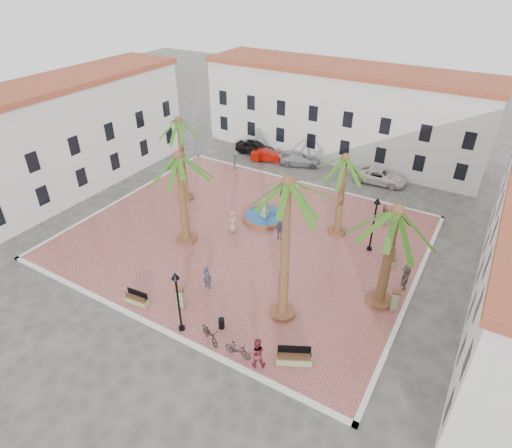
{
  "coord_description": "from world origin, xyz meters",
  "views": [
    {
      "loc": [
        15.08,
        -23.85,
        19.1
      ],
      "look_at": [
        1.0,
        0.0,
        1.6
      ],
      "focal_mm": 30.0,
      "sensor_mm": 36.0,
      "label": 1
    }
  ],
  "objects_px": {
    "fountain": "(265,216)",
    "pedestrian_east": "(405,277)",
    "palm_ne": "(345,167)",
    "cyclist_a": "(207,277)",
    "palm_sw": "(179,167)",
    "lamppost_s": "(177,292)",
    "bollard_e": "(395,300)",
    "bench_s": "(137,299)",
    "palm_nw": "(179,129)",
    "car_red": "(268,155)",
    "car_silver": "(300,160)",
    "bollard_se": "(181,296)",
    "bicycle_b": "(238,350)",
    "bollard_n": "(297,185)",
    "litter_bin": "(222,323)",
    "cyclist_b": "(257,353)",
    "car_white": "(380,176)",
    "pedestrian_fountain_b": "(280,230)",
    "palm_s": "(287,198)",
    "bench_e": "(391,256)",
    "bicycle_a": "(210,334)",
    "pedestrian_north": "(235,160)",
    "bench_se": "(294,358)",
    "pedestrian_fountain_a": "(233,221)",
    "car_black": "(255,147)",
    "palm_e": "(395,223)",
    "lamppost_e": "(375,215)",
    "bench_ne": "(386,216)"
  },
  "relations": [
    {
      "from": "cyclist_a",
      "to": "car_black",
      "type": "xyz_separation_m",
      "value": [
        -9.06,
        21.52,
        -0.26
      ]
    },
    {
      "from": "pedestrian_fountain_a",
      "to": "car_silver",
      "type": "xyz_separation_m",
      "value": [
        -1.03,
        14.61,
        -0.42
      ]
    },
    {
      "from": "fountain",
      "to": "bench_s",
      "type": "xyz_separation_m",
      "value": [
        -1.99,
        -13.13,
        -0.02
      ]
    },
    {
      "from": "palm_ne",
      "to": "cyclist_b",
      "type": "height_order",
      "value": "palm_ne"
    },
    {
      "from": "fountain",
      "to": "pedestrian_east",
      "type": "bearing_deg",
      "value": -13.39
    },
    {
      "from": "car_white",
      "to": "palm_ne",
      "type": "bearing_deg",
      "value": 175.35
    },
    {
      "from": "lamppost_s",
      "to": "bollard_se",
      "type": "height_order",
      "value": "lamppost_s"
    },
    {
      "from": "palm_sw",
      "to": "litter_bin",
      "type": "bearing_deg",
      "value": -39.51
    },
    {
      "from": "lamppost_s",
      "to": "pedestrian_fountain_b",
      "type": "relative_size",
      "value": 2.74
    },
    {
      "from": "pedestrian_east",
      "to": "car_red",
      "type": "relative_size",
      "value": 0.49
    },
    {
      "from": "pedestrian_east",
      "to": "car_red",
      "type": "xyz_separation_m",
      "value": [
        -18.19,
        13.9,
        -0.45
      ]
    },
    {
      "from": "car_red",
      "to": "car_silver",
      "type": "distance_m",
      "value": 3.58
    },
    {
      "from": "palm_sw",
      "to": "cyclist_a",
      "type": "height_order",
      "value": "palm_sw"
    },
    {
      "from": "bollard_e",
      "to": "bollard_n",
      "type": "bearing_deg",
      "value": 137.54
    },
    {
      "from": "palm_e",
      "to": "cyclist_a",
      "type": "relative_size",
      "value": 4.17
    },
    {
      "from": "palm_s",
      "to": "palm_ne",
      "type": "distance_m",
      "value": 10.77
    },
    {
      "from": "palm_ne",
      "to": "pedestrian_east",
      "type": "distance_m",
      "value": 8.95
    },
    {
      "from": "car_white",
      "to": "car_red",
      "type": "bearing_deg",
      "value": 90.97
    },
    {
      "from": "palm_s",
      "to": "litter_bin",
      "type": "xyz_separation_m",
      "value": [
        -2.58,
        -2.89,
        -7.89
      ]
    },
    {
      "from": "palm_ne",
      "to": "bicycle_a",
      "type": "relative_size",
      "value": 3.64
    },
    {
      "from": "palm_nw",
      "to": "palm_ne",
      "type": "relative_size",
      "value": 1.13
    },
    {
      "from": "litter_bin",
      "to": "car_white",
      "type": "height_order",
      "value": "car_white"
    },
    {
      "from": "palm_ne",
      "to": "cyclist_a",
      "type": "distance_m",
      "value": 12.82
    },
    {
      "from": "pedestrian_north",
      "to": "bench_se",
      "type": "bearing_deg",
      "value": -152.53
    },
    {
      "from": "cyclist_a",
      "to": "litter_bin",
      "type": "bearing_deg",
      "value": 136.45
    },
    {
      "from": "bicycle_b",
      "to": "car_black",
      "type": "relative_size",
      "value": 0.38
    },
    {
      "from": "palm_sw",
      "to": "bench_ne",
      "type": "distance_m",
      "value": 17.73
    },
    {
      "from": "pedestrian_north",
      "to": "bench_e",
      "type": "bearing_deg",
      "value": -124.72
    },
    {
      "from": "car_white",
      "to": "pedestrian_fountain_b",
      "type": "bearing_deg",
      "value": 161.23
    },
    {
      "from": "palm_ne",
      "to": "lamppost_s",
      "type": "xyz_separation_m",
      "value": [
        -4.07,
        -14.64,
        -2.81
      ]
    },
    {
      "from": "bench_e",
      "to": "litter_bin",
      "type": "height_order",
      "value": "bench_e"
    },
    {
      "from": "palm_ne",
      "to": "car_silver",
      "type": "bearing_deg",
      "value": 128.43
    },
    {
      "from": "bollard_n",
      "to": "litter_bin",
      "type": "height_order",
      "value": "bollard_n"
    },
    {
      "from": "fountain",
      "to": "pedestrian_east",
      "type": "distance_m",
      "value": 12.74
    },
    {
      "from": "cyclist_b",
      "to": "car_red",
      "type": "distance_m",
      "value": 27.67
    },
    {
      "from": "pedestrian_north",
      "to": "car_white",
      "type": "height_order",
      "value": "pedestrian_north"
    },
    {
      "from": "bollard_se",
      "to": "bollard_e",
      "type": "distance_m",
      "value": 13.41
    },
    {
      "from": "palm_s",
      "to": "pedestrian_north",
      "type": "xyz_separation_m",
      "value": [
        -14.12,
        16.46,
        -7.28
      ]
    },
    {
      "from": "car_red",
      "to": "pedestrian_fountain_a",
      "type": "bearing_deg",
      "value": 174.22
    },
    {
      "from": "cyclist_b",
      "to": "lamppost_s",
      "type": "bearing_deg",
      "value": -28.37
    },
    {
      "from": "fountain",
      "to": "palm_nw",
      "type": "relative_size",
      "value": 0.49
    },
    {
      "from": "lamppost_e",
      "to": "bollard_se",
      "type": "bearing_deg",
      "value": -124.78
    },
    {
      "from": "palm_nw",
      "to": "bench_se",
      "type": "bearing_deg",
      "value": -35.01
    },
    {
      "from": "palm_ne",
      "to": "bollard_e",
      "type": "relative_size",
      "value": 4.67
    },
    {
      "from": "bicycle_a",
      "to": "bench_e",
      "type": "bearing_deg",
      "value": -0.91
    },
    {
      "from": "lamppost_s",
      "to": "car_black",
      "type": "height_order",
      "value": "lamppost_s"
    },
    {
      "from": "bollard_se",
      "to": "bicycle_b",
      "type": "xyz_separation_m",
      "value": [
        5.27,
        -1.6,
        -0.25
      ]
    },
    {
      "from": "bench_s",
      "to": "bollard_se",
      "type": "xyz_separation_m",
      "value": [
        2.67,
        1.25,
        0.51
      ]
    },
    {
      "from": "palm_s",
      "to": "pedestrian_fountain_b",
      "type": "bearing_deg",
      "value": 119.16
    },
    {
      "from": "bicycle_a",
      "to": "bicycle_b",
      "type": "relative_size",
      "value": 1.12
    }
  ]
}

